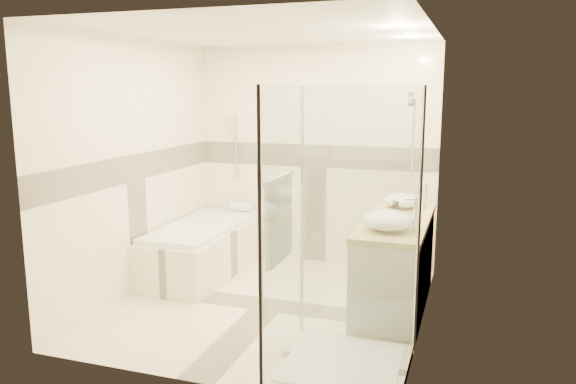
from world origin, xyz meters
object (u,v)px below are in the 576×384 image
(vessel_sink_near, at_px, (403,200))
(vessel_sink_far, at_px, (388,220))
(bathtub, at_px, (203,246))
(shower_enclosure, at_px, (330,301))
(amenity_bottle_a, at_px, (394,211))
(vanity, at_px, (395,264))
(amenity_bottle_b, at_px, (397,209))

(vessel_sink_near, relative_size, vessel_sink_far, 0.86)
(bathtub, xyz_separation_m, vessel_sink_near, (2.13, 0.19, 0.62))
(shower_enclosure, relative_size, amenity_bottle_a, 10.94)
(vanity, height_order, amenity_bottle_a, amenity_bottle_a)
(shower_enclosure, height_order, vessel_sink_near, shower_enclosure)
(vanity, bearing_deg, bathtub, 170.75)
(bathtub, distance_m, vanity, 2.18)
(vanity, height_order, vessel_sink_near, vessel_sink_near)
(bathtub, xyz_separation_m, vanity, (2.15, -0.35, 0.12))
(vessel_sink_near, bearing_deg, vessel_sink_far, -90.00)
(vessel_sink_near, bearing_deg, amenity_bottle_a, -90.00)
(amenity_bottle_b, bearing_deg, shower_enclosure, -101.04)
(amenity_bottle_a, bearing_deg, vessel_sink_far, -90.00)
(bathtub, relative_size, shower_enclosure, 0.83)
(bathtub, height_order, amenity_bottle_a, amenity_bottle_a)
(shower_enclosure, relative_size, vessel_sink_near, 5.59)
(shower_enclosure, xyz_separation_m, amenity_bottle_a, (0.27, 1.19, 0.44))
(vessel_sink_near, distance_m, vessel_sink_far, 0.96)
(vessel_sink_far, distance_m, amenity_bottle_a, 0.34)
(vanity, bearing_deg, amenity_bottle_a, -104.35)
(amenity_bottle_a, bearing_deg, bathtub, 168.64)
(vessel_sink_near, distance_m, amenity_bottle_a, 0.62)
(shower_enclosure, bearing_deg, bathtub, 138.90)
(bathtub, relative_size, vanity, 1.05)
(vessel_sink_near, xyz_separation_m, amenity_bottle_a, (0.00, -0.62, 0.02))
(amenity_bottle_b, bearing_deg, amenity_bottle_a, -90.00)
(vanity, height_order, amenity_bottle_b, amenity_bottle_b)
(vessel_sink_far, bearing_deg, amenity_bottle_b, 90.00)
(vanity, relative_size, amenity_bottle_b, 11.42)
(vanity, xyz_separation_m, vessel_sink_far, (-0.02, -0.42, 0.51))
(shower_enclosure, distance_m, vessel_sink_far, 0.99)
(vessel_sink_far, bearing_deg, amenity_bottle_a, 90.00)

